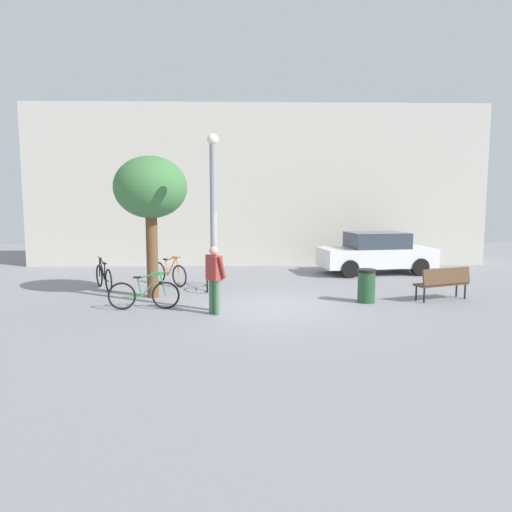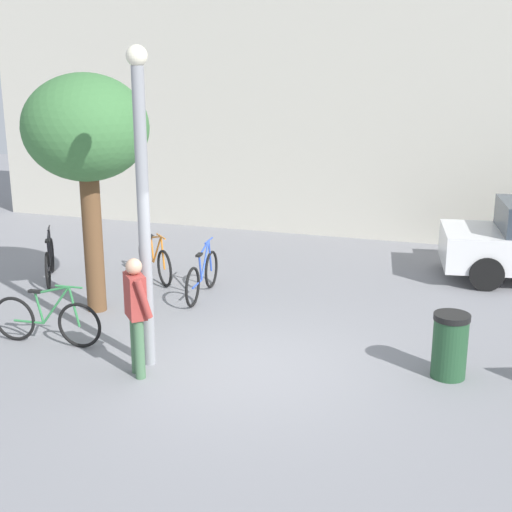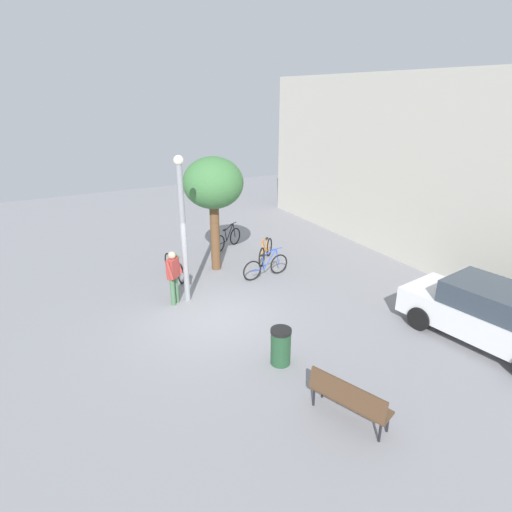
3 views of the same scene
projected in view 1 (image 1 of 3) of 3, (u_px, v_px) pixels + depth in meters
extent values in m
plane|color=gray|center=(267.00, 307.00, 12.80)|extent=(36.00, 36.00, 0.00)
cube|color=beige|center=(257.00, 186.00, 21.07)|extent=(19.09, 2.00, 6.65)
cylinder|color=gray|center=(214.00, 229.00, 12.16)|extent=(0.17, 0.17, 4.12)
sphere|color=#F2EACC|center=(213.00, 139.00, 11.90)|extent=(0.28, 0.28, 0.28)
cylinder|color=#47704C|center=(212.00, 296.00, 12.03)|extent=(0.14, 0.14, 0.85)
cylinder|color=#47704C|center=(217.00, 298.00, 11.88)|extent=(0.14, 0.14, 0.85)
cube|color=#9E3833|center=(214.00, 268.00, 11.87)|extent=(0.43, 0.45, 0.60)
sphere|color=tan|center=(214.00, 251.00, 11.82)|extent=(0.22, 0.22, 0.22)
cylinder|color=#9E3833|center=(209.00, 265.00, 12.08)|extent=(0.23, 0.22, 0.55)
cylinder|color=#9E3833|center=(222.00, 267.00, 11.72)|extent=(0.23, 0.22, 0.55)
cube|color=#513823|center=(441.00, 284.00, 13.63)|extent=(1.65, 0.97, 0.06)
cube|color=#513823|center=(447.00, 276.00, 13.43)|extent=(1.54, 0.68, 0.44)
cylinder|color=black|center=(416.00, 293.00, 13.54)|extent=(0.05, 0.05, 0.42)
cylinder|color=black|center=(456.00, 290.00, 14.08)|extent=(0.05, 0.05, 0.42)
cylinder|color=black|center=(424.00, 295.00, 13.24)|extent=(0.05, 0.05, 0.42)
cylinder|color=black|center=(465.00, 292.00, 13.78)|extent=(0.05, 0.05, 0.42)
cylinder|color=brown|center=(152.00, 255.00, 13.93)|extent=(0.33, 0.33, 2.41)
ellipsoid|color=#3E763E|center=(150.00, 187.00, 13.70)|extent=(2.04, 2.04, 1.73)
torus|color=black|center=(207.00, 275.00, 15.83)|extent=(0.10, 0.71, 0.71)
torus|color=black|center=(207.00, 281.00, 14.74)|extent=(0.10, 0.71, 0.71)
cylinder|color=blue|center=(207.00, 268.00, 15.44)|extent=(0.07, 0.50, 0.64)
cylinder|color=blue|center=(207.00, 261.00, 15.36)|extent=(0.08, 0.58, 0.18)
cylinder|color=blue|center=(207.00, 271.00, 15.16)|extent=(0.05, 0.14, 0.48)
cylinder|color=blue|center=(207.00, 280.00, 14.99)|extent=(0.07, 0.50, 0.04)
cylinder|color=blue|center=(207.00, 266.00, 15.73)|extent=(0.05, 0.17, 0.63)
cube|color=black|center=(207.00, 263.00, 15.08)|extent=(0.09, 0.21, 0.04)
cylinder|color=blue|center=(207.00, 257.00, 15.63)|extent=(0.06, 0.44, 0.03)
torus|color=black|center=(166.00, 295.00, 12.53)|extent=(0.71, 0.09, 0.71)
torus|color=black|center=(122.00, 296.00, 12.43)|extent=(0.71, 0.09, 0.71)
cylinder|color=#338447|center=(151.00, 285.00, 12.46)|extent=(0.50, 0.07, 0.64)
cylinder|color=#338447|center=(149.00, 275.00, 12.43)|extent=(0.58, 0.07, 0.18)
cylinder|color=#338447|center=(140.00, 288.00, 12.44)|extent=(0.14, 0.04, 0.48)
cylinder|color=#338447|center=(132.00, 297.00, 12.45)|extent=(0.50, 0.07, 0.04)
cylinder|color=#338447|center=(163.00, 284.00, 12.49)|extent=(0.17, 0.05, 0.63)
cube|color=black|center=(137.00, 277.00, 12.41)|extent=(0.20, 0.09, 0.04)
cylinder|color=#338447|center=(160.00, 272.00, 12.45)|extent=(0.44, 0.06, 0.03)
torus|color=black|center=(99.00, 276.00, 15.67)|extent=(0.40, 0.64, 0.71)
torus|color=black|center=(109.00, 281.00, 14.74)|extent=(0.40, 0.64, 0.71)
cylinder|color=black|center=(102.00, 268.00, 15.33)|extent=(0.28, 0.45, 0.64)
cylinder|color=black|center=(102.00, 261.00, 15.26)|extent=(0.32, 0.52, 0.18)
cylinder|color=black|center=(104.00, 272.00, 15.10)|extent=(0.10, 0.14, 0.48)
cylinder|color=black|center=(106.00, 280.00, 14.95)|extent=(0.28, 0.45, 0.04)
cylinder|color=black|center=(100.00, 267.00, 15.58)|extent=(0.11, 0.16, 0.63)
cube|color=black|center=(105.00, 263.00, 15.02)|extent=(0.17, 0.21, 0.04)
cylinder|color=black|center=(100.00, 258.00, 15.49)|extent=(0.24, 0.40, 0.03)
torus|color=black|center=(179.00, 276.00, 15.60)|extent=(0.54, 0.53, 0.71)
torus|color=black|center=(159.00, 272.00, 16.34)|extent=(0.54, 0.53, 0.71)
cylinder|color=orange|center=(172.00, 266.00, 15.81)|extent=(0.38, 0.37, 0.64)
cylinder|color=orange|center=(171.00, 259.00, 15.82)|extent=(0.44, 0.43, 0.18)
cylinder|color=orange|center=(167.00, 267.00, 16.01)|extent=(0.12, 0.12, 0.48)
cylinder|color=orange|center=(163.00, 274.00, 16.17)|extent=(0.38, 0.38, 0.04)
cylinder|color=orange|center=(178.00, 267.00, 15.61)|extent=(0.14, 0.14, 0.63)
cube|color=black|center=(166.00, 259.00, 16.01)|extent=(0.20, 0.20, 0.04)
cylinder|color=orange|center=(176.00, 257.00, 15.62)|extent=(0.34, 0.33, 0.03)
cube|color=silver|center=(376.00, 257.00, 18.38)|extent=(4.40, 2.30, 0.70)
cube|color=#333D47|center=(377.00, 240.00, 18.30)|extent=(2.31, 1.86, 0.60)
cylinder|color=black|center=(400.00, 261.00, 19.43)|extent=(0.67, 0.31, 0.64)
cylinder|color=black|center=(420.00, 267.00, 17.87)|extent=(0.67, 0.31, 0.64)
cylinder|color=black|center=(335.00, 263.00, 18.96)|extent=(0.67, 0.31, 0.64)
cylinder|color=black|center=(350.00, 269.00, 17.40)|extent=(0.67, 0.31, 0.64)
cylinder|color=#234C2D|center=(366.00, 287.00, 13.32)|extent=(0.47, 0.47, 0.83)
cylinder|color=black|center=(367.00, 271.00, 13.26)|extent=(0.49, 0.49, 0.08)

